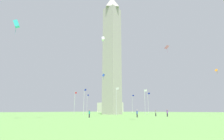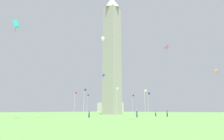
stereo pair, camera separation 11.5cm
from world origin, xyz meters
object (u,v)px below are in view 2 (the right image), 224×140
(obelisk_monument, at_px, (112,51))
(flagpole_s, at_px, (87,103))
(person_gray_shirt, at_px, (156,113))
(person_purple_shirt, at_px, (167,113))
(person_teal_shirt, at_px, (89,114))
(kite_white_box, at_px, (103,39))
(kite_cyan_box, at_px, (16,24))
(flagpole_nw, at_px, (116,100))
(flagpole_w, at_px, (84,101))
(flagpole_ne, at_px, (148,102))
(flagpole_sw, at_px, (75,102))
(kite_blue_box, at_px, (103,75))
(flagpole_e, at_px, (132,103))
(flagpole_n, at_px, (145,101))
(kite_orange_delta, at_px, (217,71))
(person_blue_shirt, at_px, (137,114))
(kite_pink_diamond, at_px, (167,47))
(flagpole_se, at_px, (109,104))
(distant_building, at_px, (110,107))

(obelisk_monument, distance_m, flagpole_s, 26.45)
(person_gray_shirt, xyz_separation_m, person_purple_shirt, (3.49, -0.56, 0.04))
(obelisk_monument, bearing_deg, person_teal_shirt, -59.42)
(kite_white_box, xyz_separation_m, kite_cyan_box, (-3.73, -20.94, -2.82))
(flagpole_nw, height_order, person_teal_shirt, flagpole_nw)
(flagpole_w, xyz_separation_m, person_gray_shirt, (23.45, 5.38, -3.99))
(flagpole_nw, bearing_deg, kite_white_box, -69.33)
(flagpole_s, height_order, kite_white_box, kite_white_box)
(flagpole_ne, bearing_deg, kite_cyan_box, -89.48)
(flagpole_sw, relative_size, person_gray_shirt, 5.22)
(person_gray_shirt, bearing_deg, flagpole_nw, 18.01)
(flagpole_ne, distance_m, kite_blue_box, 23.02)
(flagpole_e, xyz_separation_m, person_gray_shirt, (23.45, -24.58, -3.99))
(flagpole_sw, bearing_deg, flagpole_n, 22.50)
(kite_cyan_box, bearing_deg, flagpole_n, 84.78)
(person_teal_shirt, height_order, kite_orange_delta, kite_orange_delta)
(obelisk_monument, relative_size, kite_white_box, 21.70)
(person_gray_shirt, relative_size, kite_blue_box, 0.82)
(person_blue_shirt, relative_size, kite_pink_diamond, 0.68)
(flagpole_se, height_order, distant_building, flagpole_se)
(obelisk_monument, relative_size, kite_orange_delta, 30.23)
(kite_orange_delta, bearing_deg, obelisk_monument, -170.49)
(person_teal_shirt, bearing_deg, flagpole_ne, -17.33)
(flagpole_sw, bearing_deg, kite_orange_delta, 19.44)
(flagpole_s, distance_m, flagpole_w, 21.18)
(person_blue_shirt, bearing_deg, flagpole_e, -30.02)
(person_purple_shirt, xyz_separation_m, kite_orange_delta, (10.09, 16.38, 12.63))
(flagpole_nw, distance_m, kite_pink_diamond, 26.27)
(person_purple_shirt, relative_size, person_blue_shirt, 1.03)
(person_blue_shirt, bearing_deg, flagpole_n, -40.69)
(kite_pink_diamond, bearing_deg, flagpole_se, 166.99)
(flagpole_se, xyz_separation_m, flagpole_sw, (-0.00, -21.18, 0.00))
(flagpole_sw, distance_m, kite_cyan_box, 40.95)
(obelisk_monument, bearing_deg, person_blue_shirt, -39.17)
(flagpole_sw, distance_m, person_teal_shirt, 31.66)
(flagpole_s, height_order, distant_building, flagpole_s)
(person_teal_shirt, xyz_separation_m, kite_pink_diamond, (7.15, 30.02, 22.77))
(flagpole_s, height_order, kite_cyan_box, kite_cyan_box)
(flagpole_e, xyz_separation_m, flagpole_s, (-14.98, -14.98, 0.00))
(flagpole_ne, bearing_deg, flagpole_n, -67.50)
(person_purple_shirt, height_order, kite_white_box, kite_white_box)
(flagpole_se, height_order, person_blue_shirt, flagpole_se)
(flagpole_n, bearing_deg, flagpole_nw, -112.50)
(person_gray_shirt, distance_m, distant_building, 107.61)
(flagpole_n, bearing_deg, flagpole_ne, 112.50)
(flagpole_se, height_order, flagpole_sw, same)
(flagpole_sw, bearing_deg, kite_blue_box, 4.94)
(flagpole_ne, bearing_deg, person_teal_shirt, -81.80)
(flagpole_e, height_order, person_teal_shirt, flagpole_e)
(obelisk_monument, bearing_deg, kite_white_box, -55.68)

